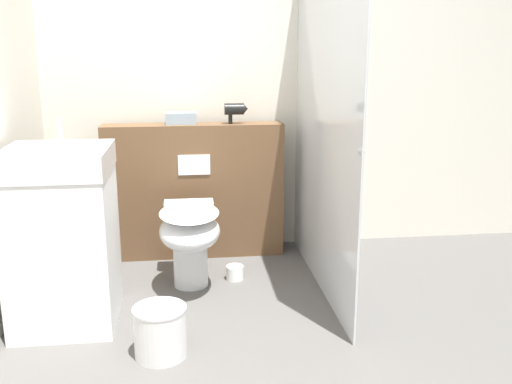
{
  "coord_description": "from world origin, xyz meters",
  "views": [
    {
      "loc": [
        -0.44,
        -2.09,
        1.48
      ],
      "look_at": [
        -0.03,
        1.23,
        0.62
      ],
      "focal_mm": 40.0,
      "sensor_mm": 36.0,
      "label": 1
    }
  ],
  "objects_px": {
    "toilet": "(190,235)",
    "hair_drier": "(235,109)",
    "sink_vanity": "(63,237)",
    "waste_bin": "(160,332)"
  },
  "relations": [
    {
      "from": "sink_vanity",
      "to": "waste_bin",
      "type": "height_order",
      "value": "sink_vanity"
    },
    {
      "from": "sink_vanity",
      "to": "hair_drier",
      "type": "distance_m",
      "value": 1.5
    },
    {
      "from": "sink_vanity",
      "to": "waste_bin",
      "type": "relative_size",
      "value": 4.23
    },
    {
      "from": "toilet",
      "to": "sink_vanity",
      "type": "relative_size",
      "value": 0.59
    },
    {
      "from": "toilet",
      "to": "waste_bin",
      "type": "height_order",
      "value": "toilet"
    },
    {
      "from": "sink_vanity",
      "to": "hair_drier",
      "type": "height_order",
      "value": "sink_vanity"
    },
    {
      "from": "hair_drier",
      "to": "waste_bin",
      "type": "bearing_deg",
      "value": -109.8
    },
    {
      "from": "toilet",
      "to": "waste_bin",
      "type": "distance_m",
      "value": 0.85
    },
    {
      "from": "toilet",
      "to": "hair_drier",
      "type": "relative_size",
      "value": 4.0
    },
    {
      "from": "hair_drier",
      "to": "waste_bin",
      "type": "relative_size",
      "value": 0.62
    }
  ]
}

